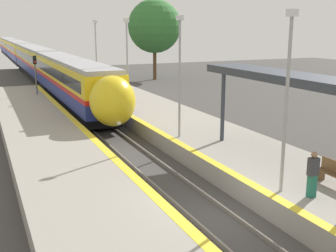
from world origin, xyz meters
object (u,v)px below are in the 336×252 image
lamppost_near (287,93)px  railway_signal (36,75)px  train (26,55)px  lamppost_far (127,59)px  lamppost_farthest (96,53)px  person_waiting (313,174)px  lamppost_mid (180,70)px  platform_bench (336,173)px

lamppost_near → railway_signal: bearing=100.7°
train → lamppost_far: (2.40, -42.36, 2.11)m
railway_signal → lamppost_near: 26.85m
railway_signal → lamppost_near: lamppost_near is taller
train → lamppost_farthest: size_ratio=15.48×
person_waiting → lamppost_farthest: 25.86m
person_waiting → lamppost_farthest: size_ratio=0.26×
person_waiting → lamppost_near: 2.87m
person_waiting → lamppost_far: lamppost_far is taller
railway_signal → lamppost_far: (4.95, -9.76, 1.82)m
lamppost_far → lamppost_farthest: (0.00, 8.28, 0.00)m
lamppost_far → train: bearing=93.2°
lamppost_far → lamppost_near: bearing=-90.0°
lamppost_far → lamppost_farthest: bearing=90.0°
lamppost_mid → person_waiting: bearing=-86.3°
train → lamppost_far: lamppost_far is taller
train → railway_signal: 32.70m
train → lamppost_near: 59.02m
person_waiting → lamppost_mid: 9.55m
platform_bench → lamppost_near: size_ratio=0.26×
platform_bench → lamppost_farthest: size_ratio=0.26×
person_waiting → train: bearing=92.9°
railway_signal → lamppost_mid: bearing=-74.7°
lamppost_near → lamppost_farthest: 24.85m
person_waiting → lamppost_farthest: (-0.59, 25.71, 2.68)m
lamppost_mid → lamppost_farthest: 16.57m
platform_bench → lamppost_mid: size_ratio=0.26×
lamppost_near → lamppost_far: bearing=90.0°
train → lamppost_farthest: 34.23m
lamppost_far → lamppost_mid: bearing=-90.0°
train → lamppost_far: 42.48m
railway_signal → person_waiting: bearing=-78.5°
train → person_waiting: (2.99, -59.79, -0.57)m
platform_bench → lamppost_farthest: 25.49m
platform_bench → lamppost_mid: lamppost_mid is taller
railway_signal → lamppost_far: 11.10m
lamppost_mid → lamppost_near: bearing=-90.0°
train → lamppost_near: lamppost_near is taller
person_waiting → lamppost_near: lamppost_near is taller
lamppost_near → lamppost_far: (0.00, 16.57, 0.00)m
railway_signal → lamppost_mid: size_ratio=0.67×
platform_bench → person_waiting: (-1.57, -0.49, 0.35)m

